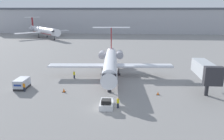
# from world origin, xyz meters

# --- Properties ---
(ground_plane) EXTENTS (600.00, 600.00, 0.00)m
(ground_plane) POSITION_xyz_m (0.00, 0.00, 0.00)
(ground_plane) COLOR gray
(terminal_building) EXTENTS (180.00, 16.80, 16.69)m
(terminal_building) POSITION_xyz_m (0.00, 120.00, 8.37)
(terminal_building) COLOR #B2B2B7
(terminal_building) RESTS_ON ground
(airplane_main) EXTENTS (29.88, 27.60, 10.79)m
(airplane_main) POSITION_xyz_m (-0.82, 18.32, 3.34)
(airplane_main) COLOR silver
(airplane_main) RESTS_ON ground
(pushback_tug) EXTENTS (2.21, 3.72, 1.62)m
(pushback_tug) POSITION_xyz_m (-0.10, 0.66, 0.58)
(pushback_tug) COLOR silver
(pushback_tug) RESTS_ON ground
(luggage_cart) EXTENTS (2.15, 3.69, 2.04)m
(luggage_cart) POSITION_xyz_m (-18.28, 8.33, 1.02)
(luggage_cart) COLOR #232326
(luggage_cart) RESTS_ON ground
(worker_near_tug) EXTENTS (0.40, 0.26, 1.85)m
(worker_near_tug) POSITION_xyz_m (1.78, 0.37, 0.98)
(worker_near_tug) COLOR #232838
(worker_near_tug) RESTS_ON ground
(worker_by_wing) EXTENTS (0.40, 0.25, 1.76)m
(worker_by_wing) POSITION_xyz_m (-9.17, 15.69, 0.92)
(worker_by_wing) COLOR #232838
(worker_by_wing) RESTS_ON ground
(worker_on_apron) EXTENTS (0.40, 0.26, 1.86)m
(worker_on_apron) POSITION_xyz_m (-16.98, 6.57, 0.99)
(worker_on_apron) COLOR #232838
(worker_on_apron) RESTS_ON ground
(traffic_cone_left) EXTENTS (0.67, 0.67, 0.81)m
(traffic_cone_left) POSITION_xyz_m (-9.12, 6.83, 0.39)
(traffic_cone_left) COLOR black
(traffic_cone_left) RESTS_ON ground
(traffic_cone_right) EXTENTS (0.59, 0.59, 0.63)m
(traffic_cone_right) POSITION_xyz_m (9.12, 6.68, 0.30)
(traffic_cone_right) COLOR black
(traffic_cone_right) RESTS_ON ground
(airplane_parked_far_left) EXTENTS (28.58, 29.46, 11.08)m
(airplane_parked_far_left) POSITION_xyz_m (-44.70, 90.06, 4.04)
(airplane_parked_far_left) COLOR white
(airplane_parked_far_left) RESTS_ON ground
(jet_bridge) EXTENTS (3.20, 9.57, 6.19)m
(jet_bridge) POSITION_xyz_m (18.14, 8.61, 4.44)
(jet_bridge) COLOR #2D2D33
(jet_bridge) RESTS_ON ground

